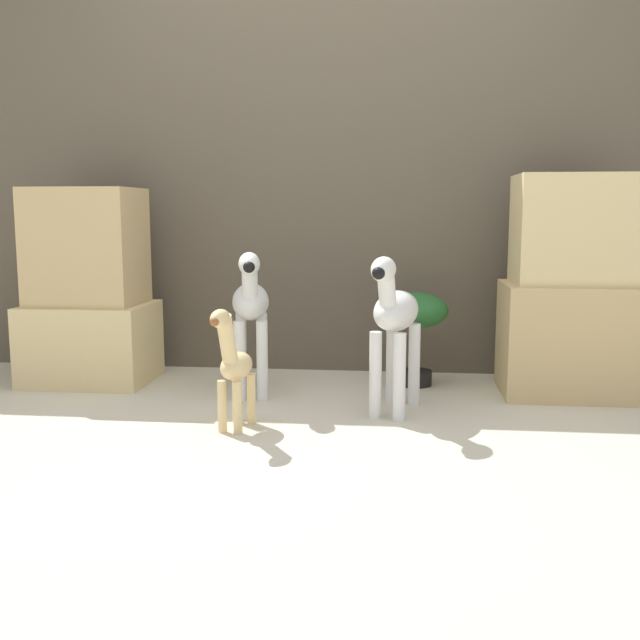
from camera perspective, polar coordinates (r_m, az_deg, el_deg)
ground_plane at (r=2.98m, az=-1.82°, el=-9.12°), size 14.00×14.00×0.00m
wall_back at (r=4.18m, az=0.74°, el=11.17°), size 6.40×0.08×2.20m
rock_pillar_left at (r=4.06m, az=-17.22°, el=1.92°), size 0.63×0.49×1.01m
rock_pillar_right at (r=3.81m, az=18.48°, el=1.87°), size 0.63×0.49×1.06m
zebra_right at (r=3.29m, az=5.69°, el=0.08°), size 0.27×0.54×0.71m
zebra_left at (r=3.62m, az=-5.31°, el=0.84°), size 0.25×0.54×0.71m
giraffe_figurine at (r=3.06m, az=-6.62°, el=-3.40°), size 0.15×0.34×0.52m
potted_palm_front at (r=3.85m, az=7.32°, el=0.16°), size 0.33×0.33×0.48m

